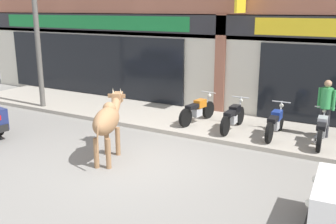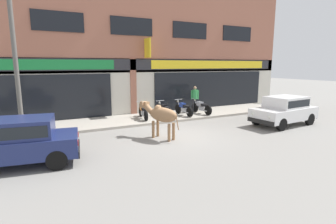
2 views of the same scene
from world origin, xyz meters
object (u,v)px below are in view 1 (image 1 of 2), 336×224
(utility_pole, at_px, (36,24))
(motorcycle_3, at_px, (321,130))
(cow, at_px, (108,120))
(pedestrian, at_px, (326,102))
(motorcycle_0, at_px, (197,110))
(motorcycle_1, at_px, (233,117))
(motorcycle_2, at_px, (275,123))

(utility_pole, bearing_deg, motorcycle_3, 4.34)
(cow, height_order, utility_pole, utility_pole)
(motorcycle_3, bearing_deg, cow, -141.81)
(motorcycle_3, distance_m, pedestrian, 0.90)
(motorcycle_0, bearing_deg, pedestrian, 7.18)
(motorcycle_3, relative_size, utility_pole, 0.31)
(motorcycle_0, height_order, motorcycle_3, same)
(motorcycle_3, distance_m, utility_pole, 9.87)
(utility_pole, bearing_deg, cow, -27.58)
(motorcycle_3, xyz_separation_m, pedestrian, (-0.04, 0.67, 0.60))
(motorcycle_0, distance_m, utility_pole, 6.41)
(cow, distance_m, pedestrian, 5.93)
(motorcycle_0, distance_m, motorcycle_1, 1.25)
(pedestrian, bearing_deg, motorcycle_0, -172.82)
(cow, height_order, motorcycle_3, cow)
(motorcycle_3, height_order, pedestrian, pedestrian)
(motorcycle_0, xyz_separation_m, motorcycle_2, (2.48, -0.17, 0.00))
(motorcycle_0, height_order, motorcycle_1, same)
(motorcycle_1, distance_m, utility_pole, 7.53)
(motorcycle_0, relative_size, pedestrian, 1.13)
(utility_pole, bearing_deg, motorcycle_1, 6.03)
(motorcycle_2, bearing_deg, utility_pole, -174.79)
(cow, xyz_separation_m, motorcycle_0, (0.64, 3.63, -0.49))
(motorcycle_1, xyz_separation_m, motorcycle_3, (2.46, -0.02, 0.00))
(cow, xyz_separation_m, pedestrian, (4.30, 4.09, 0.11))
(cow, distance_m, motorcycle_3, 5.55)
(motorcycle_2, height_order, motorcycle_3, same)
(motorcycle_0, height_order, motorcycle_2, same)
(cow, relative_size, motorcycle_2, 1.12)
(motorcycle_0, bearing_deg, motorcycle_1, -8.52)
(motorcycle_2, bearing_deg, motorcycle_1, -179.48)
(motorcycle_2, bearing_deg, motorcycle_3, -1.62)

